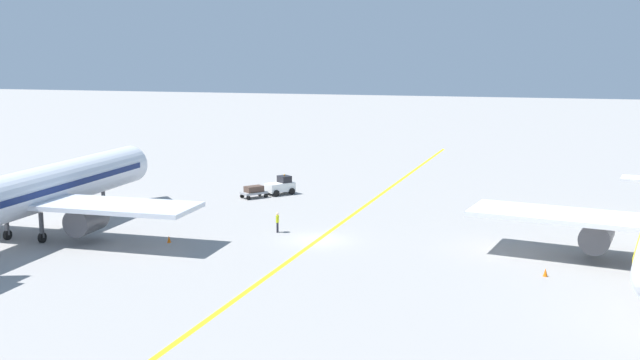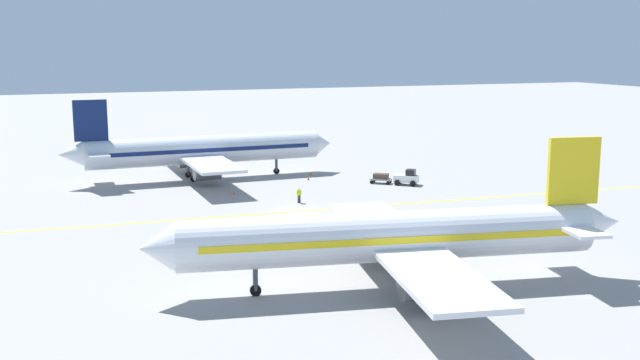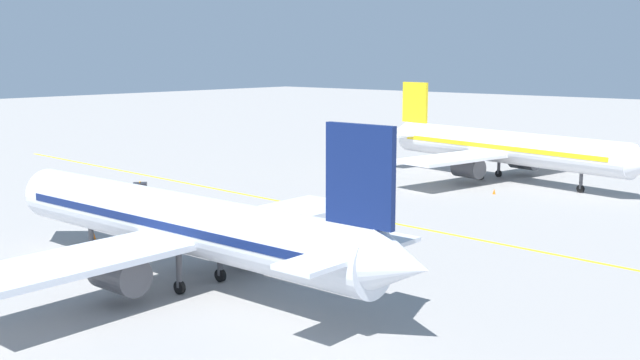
{
  "view_description": "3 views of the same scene",
  "coord_description": "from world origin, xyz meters",
  "px_view_note": "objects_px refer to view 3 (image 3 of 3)",
  "views": [
    {
      "loc": [
        -16.51,
        55.63,
        14.83
      ],
      "look_at": [
        0.98,
        -3.96,
        4.18
      ],
      "focal_mm": 42.0,
      "sensor_mm": 36.0,
      "label": 1
    },
    {
      "loc": [
        -72.2,
        24.67,
        17.42
      ],
      "look_at": [
        5.97,
        -4.79,
        2.01
      ],
      "focal_mm": 42.0,
      "sensor_mm": 36.0,
      "label": 2
    },
    {
      "loc": [
        50.11,
        41.0,
        13.8
      ],
      "look_at": [
        2.68,
        -0.75,
        3.32
      ],
      "focal_mm": 42.0,
      "sensor_mm": 36.0,
      "label": 3
    }
  ],
  "objects_px": {
    "airplane_at_gate": "(502,147)",
    "traffic_cone_mid_apron": "(140,231)",
    "baggage_tug_white": "(140,195)",
    "traffic_cone_by_wingtip": "(94,236)",
    "ground_crew_worker": "(303,209)",
    "traffic_cone_far_edge": "(294,241)",
    "airplane_adjacent_stand": "(182,224)",
    "traffic_cone_near_nose": "(494,191)",
    "baggage_cart_trailing": "(139,203)"
  },
  "relations": [
    {
      "from": "traffic_cone_by_wingtip",
      "to": "ground_crew_worker",
      "type": "bearing_deg",
      "value": 155.72
    },
    {
      "from": "airplane_at_gate",
      "to": "traffic_cone_by_wingtip",
      "type": "distance_m",
      "value": 46.74
    },
    {
      "from": "baggage_tug_white",
      "to": "baggage_cart_trailing",
      "type": "height_order",
      "value": "baggage_tug_white"
    },
    {
      "from": "baggage_cart_trailing",
      "to": "traffic_cone_by_wingtip",
      "type": "height_order",
      "value": "baggage_cart_trailing"
    },
    {
      "from": "baggage_tug_white",
      "to": "traffic_cone_by_wingtip",
      "type": "distance_m",
      "value": 13.76
    },
    {
      "from": "baggage_tug_white",
      "to": "traffic_cone_far_edge",
      "type": "bearing_deg",
      "value": 85.31
    },
    {
      "from": "baggage_cart_trailing",
      "to": "traffic_cone_near_nose",
      "type": "relative_size",
      "value": 5.3
    },
    {
      "from": "airplane_at_gate",
      "to": "traffic_cone_mid_apron",
      "type": "distance_m",
      "value": 43.36
    },
    {
      "from": "airplane_adjacent_stand",
      "to": "traffic_cone_by_wingtip",
      "type": "distance_m",
      "value": 14.65
    },
    {
      "from": "traffic_cone_near_nose",
      "to": "traffic_cone_mid_apron",
      "type": "relative_size",
      "value": 1.0
    },
    {
      "from": "traffic_cone_mid_apron",
      "to": "traffic_cone_far_edge",
      "type": "xyz_separation_m",
      "value": [
        -5.61,
        11.25,
        0.0
      ]
    },
    {
      "from": "airplane_adjacent_stand",
      "to": "ground_crew_worker",
      "type": "xyz_separation_m",
      "value": [
        -18.3,
        -6.88,
        -2.8
      ]
    },
    {
      "from": "airplane_adjacent_stand",
      "to": "airplane_at_gate",
      "type": "bearing_deg",
      "value": -175.35
    },
    {
      "from": "airplane_at_gate",
      "to": "airplane_adjacent_stand",
      "type": "distance_m",
      "value": 48.13
    },
    {
      "from": "airplane_at_gate",
      "to": "traffic_cone_by_wingtip",
      "type": "relative_size",
      "value": 64.42
    },
    {
      "from": "ground_crew_worker",
      "to": "traffic_cone_near_nose",
      "type": "distance_m",
      "value": 22.39
    },
    {
      "from": "ground_crew_worker",
      "to": "airplane_adjacent_stand",
      "type": "bearing_deg",
      "value": 20.61
    },
    {
      "from": "airplane_at_gate",
      "to": "traffic_cone_mid_apron",
      "type": "xyz_separation_m",
      "value": [
        42.36,
        -8.62,
        -3.43
      ]
    },
    {
      "from": "airplane_adjacent_stand",
      "to": "traffic_cone_far_edge",
      "type": "xyz_separation_m",
      "value": [
        -11.22,
        -1.28,
        -3.43
      ]
    },
    {
      "from": "traffic_cone_near_nose",
      "to": "traffic_cone_by_wingtip",
      "type": "xyz_separation_m",
      "value": [
        37.2,
        -13.79,
        0.0
      ]
    },
    {
      "from": "traffic_cone_mid_apron",
      "to": "traffic_cone_far_edge",
      "type": "distance_m",
      "value": 12.57
    },
    {
      "from": "baggage_tug_white",
      "to": "traffic_cone_near_nose",
      "type": "distance_m",
      "value": 35.0
    },
    {
      "from": "airplane_at_gate",
      "to": "traffic_cone_near_nose",
      "type": "height_order",
      "value": "airplane_at_gate"
    },
    {
      "from": "baggage_cart_trailing",
      "to": "traffic_cone_by_wingtip",
      "type": "bearing_deg",
      "value": 36.31
    },
    {
      "from": "airplane_at_gate",
      "to": "traffic_cone_mid_apron",
      "type": "bearing_deg",
      "value": -11.51
    },
    {
      "from": "airplane_at_gate",
      "to": "airplane_adjacent_stand",
      "type": "xyz_separation_m",
      "value": [
        47.97,
        3.9,
        0.0
      ]
    },
    {
      "from": "traffic_cone_far_edge",
      "to": "ground_crew_worker",
      "type": "bearing_deg",
      "value": -141.64
    },
    {
      "from": "ground_crew_worker",
      "to": "traffic_cone_near_nose",
      "type": "relative_size",
      "value": 3.05
    },
    {
      "from": "ground_crew_worker",
      "to": "traffic_cone_by_wingtip",
      "type": "xyz_separation_m",
      "value": [
        15.83,
        -7.14,
        -0.63
      ]
    },
    {
      "from": "traffic_cone_by_wingtip",
      "to": "traffic_cone_far_edge",
      "type": "relative_size",
      "value": 1.0
    },
    {
      "from": "airplane_at_gate",
      "to": "baggage_tug_white",
      "type": "bearing_deg",
      "value": -28.48
    },
    {
      "from": "airplane_adjacent_stand",
      "to": "traffic_cone_mid_apron",
      "type": "xyz_separation_m",
      "value": [
        -5.61,
        -12.52,
        -3.43
      ]
    },
    {
      "from": "baggage_tug_white",
      "to": "airplane_at_gate",
      "type": "bearing_deg",
      "value": 151.52
    },
    {
      "from": "traffic_cone_far_edge",
      "to": "airplane_adjacent_stand",
      "type": "bearing_deg",
      "value": 6.5
    },
    {
      "from": "baggage_tug_white",
      "to": "airplane_adjacent_stand",
      "type": "bearing_deg",
      "value": 60.41
    },
    {
      "from": "traffic_cone_near_nose",
      "to": "traffic_cone_mid_apron",
      "type": "height_order",
      "value": "same"
    },
    {
      "from": "baggage_cart_trailing",
      "to": "traffic_cone_mid_apron",
      "type": "relative_size",
      "value": 5.3
    },
    {
      "from": "baggage_tug_white",
      "to": "traffic_cone_by_wingtip",
      "type": "xyz_separation_m",
      "value": [
        10.52,
        8.85,
        -0.63
      ]
    },
    {
      "from": "baggage_tug_white",
      "to": "traffic_cone_mid_apron",
      "type": "bearing_deg",
      "value": 54.52
    },
    {
      "from": "traffic_cone_near_nose",
      "to": "baggage_cart_trailing",
      "type": "bearing_deg",
      "value": -34.91
    },
    {
      "from": "airplane_adjacent_stand",
      "to": "traffic_cone_by_wingtip",
      "type": "bearing_deg",
      "value": -100.0
    },
    {
      "from": "traffic_cone_by_wingtip",
      "to": "traffic_cone_mid_apron",
      "type": "bearing_deg",
      "value": 154.49
    },
    {
      "from": "airplane_at_gate",
      "to": "traffic_cone_by_wingtip",
      "type": "bearing_deg",
      "value": -12.54
    },
    {
      "from": "ground_crew_worker",
      "to": "traffic_cone_far_edge",
      "type": "relative_size",
      "value": 3.05
    },
    {
      "from": "traffic_cone_near_nose",
      "to": "ground_crew_worker",
      "type": "bearing_deg",
      "value": -17.27
    },
    {
      "from": "baggage_tug_white",
      "to": "traffic_cone_mid_apron",
      "type": "distance_m",
      "value": 12.73
    },
    {
      "from": "airplane_at_gate",
      "to": "airplane_adjacent_stand",
      "type": "relative_size",
      "value": 1.0
    },
    {
      "from": "baggage_tug_white",
      "to": "traffic_cone_mid_apron",
      "type": "xyz_separation_m",
      "value": [
        7.38,
        10.35,
        -0.63
      ]
    },
    {
      "from": "baggage_tug_white",
      "to": "ground_crew_worker",
      "type": "bearing_deg",
      "value": 108.36
    },
    {
      "from": "ground_crew_worker",
      "to": "traffic_cone_mid_apron",
      "type": "xyz_separation_m",
      "value": [
        12.69,
        -5.64,
        -0.63
      ]
    }
  ]
}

